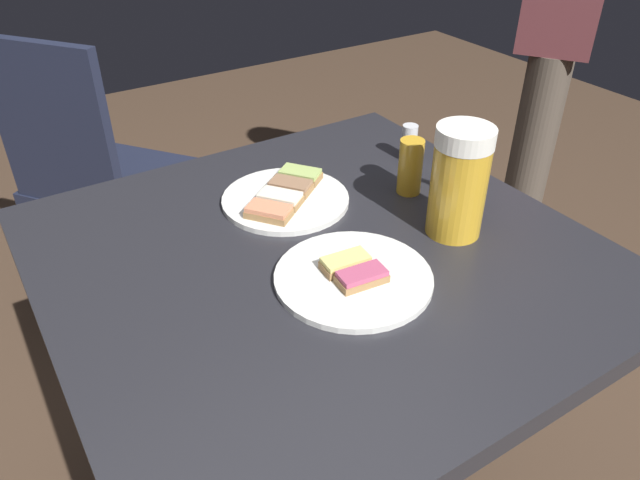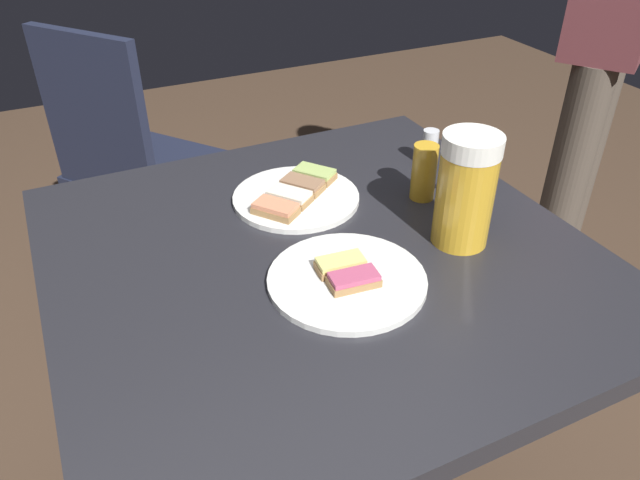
{
  "view_description": "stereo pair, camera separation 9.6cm",
  "coord_description": "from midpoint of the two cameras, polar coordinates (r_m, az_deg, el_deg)",
  "views": [
    {
      "loc": [
        0.67,
        -0.43,
        1.32
      ],
      "look_at": [
        0.0,
        0.0,
        0.79
      ],
      "focal_mm": 34.08,
      "sensor_mm": 36.0,
      "label": 1
    },
    {
      "loc": [
        0.72,
        -0.34,
        1.32
      ],
      "look_at": [
        0.0,
        0.0,
        0.79
      ],
      "focal_mm": 34.08,
      "sensor_mm": 36.0,
      "label": 2
    }
  ],
  "objects": [
    {
      "name": "patron_standing",
      "position": [
        1.78,
        20.38,
        19.29
      ],
      "size": [
        0.33,
        0.37,
        1.6
      ],
      "rotation": [
        0.0,
        0.0,
        -0.99
      ],
      "color": "#51473D",
      "rests_on": "ground_plane"
    },
    {
      "name": "plate_far",
      "position": [
        0.9,
        0.09,
        -3.56
      ],
      "size": [
        0.24,
        0.24,
        0.03
      ],
      "color": "white",
      "rests_on": "cafe_table"
    },
    {
      "name": "cafe_chair",
      "position": [
        1.85,
        -21.95,
        5.99
      ],
      "size": [
        0.53,
        0.53,
        0.92
      ],
      "rotation": [
        0.0,
        0.0,
        0.65
      ],
      "color": "#1E2338",
      "rests_on": "ground_plane"
    },
    {
      "name": "salt_shaker",
      "position": [
        1.24,
        6.17,
        9.01
      ],
      "size": [
        0.03,
        0.03,
        0.07
      ],
      "primitive_type": "cylinder",
      "color": "silver",
      "rests_on": "cafe_table"
    },
    {
      "name": "beer_mug",
      "position": [
        0.99,
        10.3,
        5.4
      ],
      "size": [
        0.11,
        0.14,
        0.19
      ],
      "color": "gold",
      "rests_on": "cafe_table"
    },
    {
      "name": "beer_glass_small",
      "position": [
        1.11,
        6.04,
        6.8
      ],
      "size": [
        0.04,
        0.04,
        0.1
      ],
      "primitive_type": "cylinder",
      "color": "gold",
      "rests_on": "cafe_table"
    },
    {
      "name": "cafe_table",
      "position": [
        1.06,
        -2.61,
        -7.53
      ],
      "size": [
        0.83,
        0.84,
        0.77
      ],
      "color": "black",
      "rests_on": "ground_plane"
    },
    {
      "name": "plate_near",
      "position": [
        1.1,
        -5.77,
        3.95
      ],
      "size": [
        0.23,
        0.23,
        0.03
      ],
      "color": "white",
      "rests_on": "cafe_table"
    }
  ]
}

